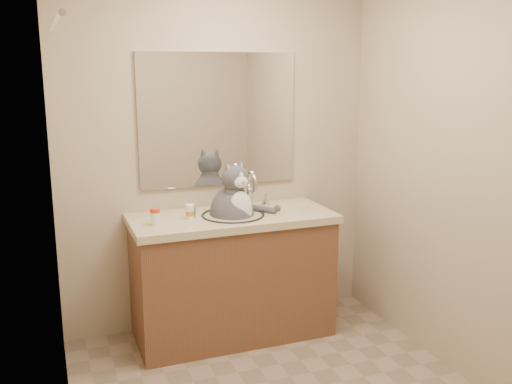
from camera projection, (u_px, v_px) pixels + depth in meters
room at (293, 192)px, 2.80m from camera, size 2.22×2.52×2.42m
vanity at (233, 273)px, 3.84m from camera, size 1.34×0.59×1.12m
mirror at (219, 120)px, 3.87m from camera, size 1.10×0.02×0.90m
shower_curtain at (71, 243)px, 2.56m from camera, size 0.02×1.30×1.93m
cat at (233, 211)px, 3.75m from camera, size 0.47×0.38×0.58m
pill_bottle_redcap at (155, 217)px, 3.50m from camera, size 0.07×0.07×0.11m
pill_bottle_orange at (190, 212)px, 3.64m from camera, size 0.07×0.07×0.10m
grey_canister at (192, 212)px, 3.69m from camera, size 0.05×0.05×0.07m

